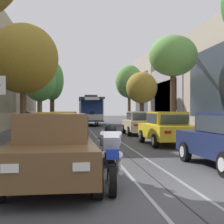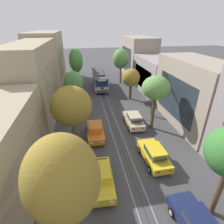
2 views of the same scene
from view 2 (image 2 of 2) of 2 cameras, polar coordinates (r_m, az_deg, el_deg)
The scene contains 19 objects.
ground_plane at distance 24.57m, azimuth -0.53°, elevation -1.44°, with size 160.00×160.00×0.00m, color #424244.
trolley_track_rails at distance 27.00m, azimuth -1.52°, elevation 1.28°, with size 1.14×55.55×0.01m.
building_facade_left at distance 29.07m, azimuth -22.59°, elevation 10.84°, with size 5.57×47.25×10.27m.
building_facade_right at distance 28.73m, azimuth 18.88°, elevation 10.43°, with size 5.81×47.25×9.83m.
parked_car_yellow_second_left at distance 14.73m, azimuth -3.56°, elevation -20.38°, with size 2.10×4.40×1.58m.
parked_car_orange_mid_left at distance 20.03m, azimuth -5.43°, elevation -6.01°, with size 2.07×4.39×1.58m.
parked_car_yellow_second_right at distance 17.12m, azimuth 13.52°, elevation -13.21°, with size 2.05×4.38×1.58m.
parked_car_beige_mid_right at distance 22.30m, azimuth 7.05°, elevation -2.45°, with size 2.06×4.39×1.58m.
street_tree_kerb_left_near at distance 7.76m, azimuth -15.70°, elevation -20.90°, with size 3.06×3.00×8.07m.
street_tree_kerb_left_second at distance 17.16m, azimuth -13.06°, elevation 1.83°, with size 3.94×3.63×6.56m.
street_tree_kerb_left_mid at distance 26.30m, azimuth -12.35°, elevation 9.27°, with size 2.76×2.58×5.68m.
street_tree_kerb_left_fourth at distance 36.85m, azimuth -11.62°, elevation 15.94°, with size 2.69×2.76×7.46m.
street_tree_kerb_right_second at distance 20.36m, azimuth 14.08°, elevation 7.48°, with size 3.16×3.06×6.55m.
street_tree_kerb_right_mid at distance 29.35m, azimuth 6.19°, elevation 10.97°, with size 2.89×2.90×5.22m.
street_tree_kerb_right_fourth at distance 38.08m, azimuth 2.87°, elevation 16.83°, with size 3.33×3.35×7.14m.
cable_car_trolley at distance 35.90m, azimuth -4.08°, elevation 10.55°, with size 2.71×9.16×3.28m.
pedestrian_on_left_pavement at distance 28.66m, azimuth -14.15°, elevation 4.11°, with size 0.55×0.29×1.71m.
pedestrian_on_right_pavement at distance 24.92m, azimuth 13.01°, elevation 0.72°, with size 0.55×0.42×1.69m.
fire_hydrant at distance 16.61m, azimuth -9.43°, elevation -15.93°, with size 0.40×0.22×0.84m.
Camera 2 is at (-3.60, -2.36, 11.56)m, focal length 28.14 mm.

